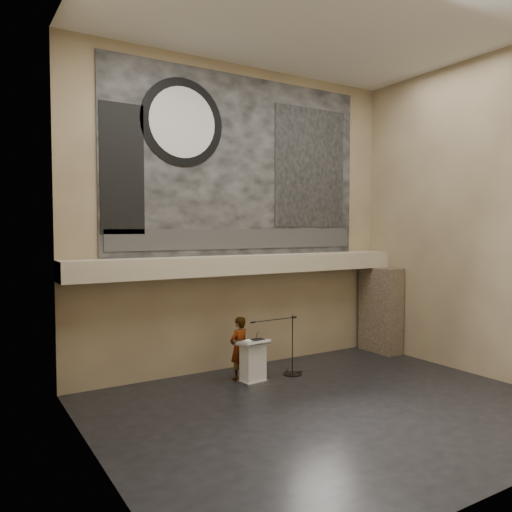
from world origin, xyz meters
TOP-DOWN VIEW (x-y plane):
  - floor at (0.00, 0.00)m, footprint 10.00×10.00m
  - ceiling at (0.00, 0.00)m, footprint 10.00×10.00m
  - wall_back at (0.00, 4.00)m, footprint 10.00×0.02m
  - wall_left at (-5.00, 0.00)m, footprint 0.02×8.00m
  - wall_right at (5.00, 0.00)m, footprint 0.02×8.00m
  - soffit at (0.00, 3.60)m, footprint 10.00×0.80m
  - sprinkler_left at (-1.60, 3.55)m, footprint 0.04×0.04m
  - sprinkler_right at (1.90, 3.55)m, footprint 0.04×0.04m
  - banner at (0.00, 3.97)m, footprint 8.00×0.05m
  - banner_text_strip at (0.00, 3.93)m, footprint 7.76×0.02m
  - banner_clock_rim at (-1.80, 3.93)m, footprint 2.30×0.02m
  - banner_clock_face at (-1.80, 3.91)m, footprint 1.84×0.02m
  - banner_building_print at (2.40, 3.93)m, footprint 2.60×0.02m
  - banner_brick_print at (-3.40, 3.93)m, footprint 1.10×0.02m
  - stone_pier at (4.65, 3.15)m, footprint 0.60×1.40m
  - lectern at (-0.56, 2.43)m, footprint 0.78×0.59m
  - binder at (-0.44, 2.39)m, footprint 0.30×0.24m
  - papers at (-0.62, 2.44)m, footprint 0.35×0.39m
  - speaker_person at (-0.70, 2.91)m, footprint 0.69×0.54m
  - mic_stand at (0.71, 2.55)m, footprint 1.59×0.52m

SIDE VIEW (x-z plane):
  - floor at x=0.00m, z-range 0.00..0.00m
  - mic_stand at x=0.71m, z-range -0.55..1.06m
  - lectern at x=-0.56m, z-range -0.01..1.12m
  - speaker_person at x=-0.70m, z-range 0.00..1.65m
  - papers at x=-0.62m, z-range 1.10..1.10m
  - binder at x=-0.44m, z-range 1.10..1.14m
  - stone_pier at x=4.65m, z-range 0.00..2.70m
  - sprinkler_left at x=-1.60m, z-range 2.64..2.70m
  - sprinkler_right at x=1.90m, z-range 2.64..2.70m
  - soffit at x=0.00m, z-range 2.70..3.20m
  - banner_text_strip at x=0.00m, z-range 3.38..3.93m
  - wall_back at x=0.00m, z-range 0.00..8.50m
  - wall_left at x=-5.00m, z-range 0.00..8.50m
  - wall_right at x=5.00m, z-range 0.00..8.50m
  - banner_brick_print at x=-3.40m, z-range 3.80..7.00m
  - banner at x=0.00m, z-range 3.20..8.20m
  - banner_building_print at x=2.40m, z-range 4.00..7.60m
  - banner_clock_rim at x=-1.80m, z-range 5.55..7.85m
  - banner_clock_face at x=-1.80m, z-range 5.78..7.62m
  - ceiling at x=0.00m, z-range 8.50..8.50m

